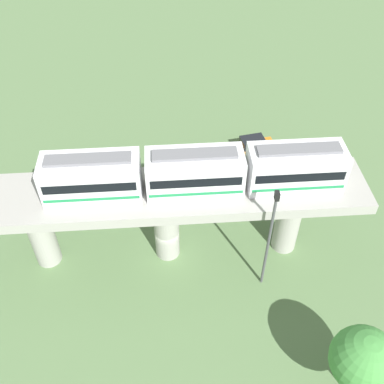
{
  "coord_description": "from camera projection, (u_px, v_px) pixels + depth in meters",
  "views": [
    {
      "loc": [
        -22.78,
        -0.26,
        28.77
      ],
      "look_at": [
        2.5,
        -2.13,
        4.12
      ],
      "focal_mm": 42.21,
      "sensor_mm": 36.0,
      "label": 1
    }
  ],
  "objects": [
    {
      "name": "ground_plane",
      "position": [
        168.0,
        251.0,
        36.33
      ],
      "size": [
        120.0,
        120.0,
        0.0
      ],
      "primitive_type": "plane",
      "color": "#5B7A4C"
    },
    {
      "name": "viaduct",
      "position": [
        165.0,
        206.0,
        32.67
      ],
      "size": [
        5.2,
        28.85,
        6.86
      ],
      "color": "#A8A59E",
      "rests_on": "ground"
    },
    {
      "name": "train",
      "position": [
        195.0,
        172.0,
        30.59
      ],
      "size": [
        2.64,
        20.5,
        3.24
      ],
      "color": "white",
      "rests_on": "viaduct"
    },
    {
      "name": "parked_car_orange",
      "position": [
        253.0,
        147.0,
        44.8
      ],
      "size": [
        2.5,
        4.45,
        1.76
      ],
      "rotation": [
        0.0,
        0.0,
        0.18
      ],
      "color": "orange",
      "rests_on": "ground"
    },
    {
      "name": "parked_car_black",
      "position": [
        203.0,
        176.0,
        41.77
      ],
      "size": [
        2.73,
        4.5,
        1.76
      ],
      "rotation": [
        0.0,
        0.0,
        -0.23
      ],
      "color": "black",
      "rests_on": "ground"
    },
    {
      "name": "tree_near_viaduct",
      "position": [
        364.0,
        360.0,
        25.6
      ],
      "size": [
        3.94,
        3.94,
        6.06
      ],
      "color": "brown",
      "rests_on": "ground"
    },
    {
      "name": "signal_post",
      "position": [
        269.0,
        237.0,
        30.61
      ],
      "size": [
        0.44,
        0.28,
        9.46
      ],
      "color": "#4C4C51",
      "rests_on": "ground"
    }
  ]
}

